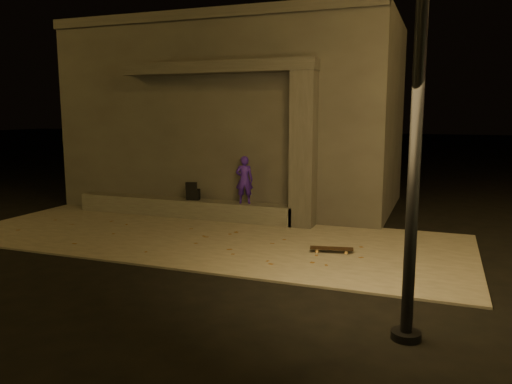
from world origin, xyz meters
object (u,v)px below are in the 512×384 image
at_px(column, 304,150).
at_px(skateboarder, 244,180).
at_px(backpack, 193,194).
at_px(skateboard, 332,249).

height_order(column, skateboarder, column).
relative_size(column, skateboarder, 3.08).
bearing_deg(backpack, column, -14.50).
height_order(column, skateboard, column).
height_order(backpack, skateboard, backpack).
bearing_deg(skateboarder, backpack, -16.30).
height_order(column, backpack, column).
relative_size(backpack, skateboard, 0.55).
bearing_deg(skateboard, backpack, 142.70).
bearing_deg(skateboard, column, 108.57).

